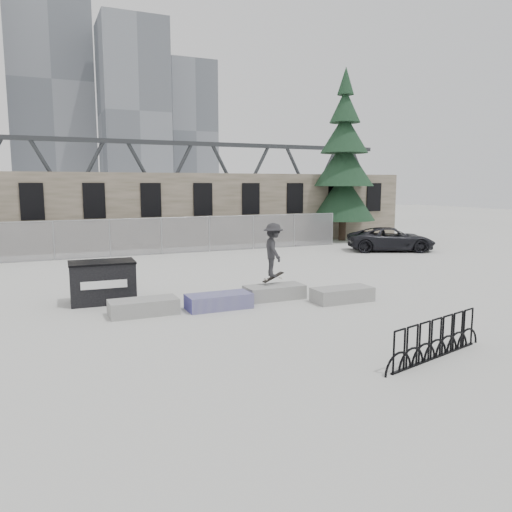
{
  "coord_description": "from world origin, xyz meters",
  "views": [
    {
      "loc": [
        -6.24,
        -14.51,
        3.84
      ],
      "look_at": [
        0.84,
        1.54,
        1.3
      ],
      "focal_mm": 35.0,
      "sensor_mm": 36.0,
      "label": 1
    }
  ],
  "objects_px": {
    "planter_center_left": "(219,301)",
    "bike_rack": "(436,339)",
    "dumpster": "(103,282)",
    "planter_center_right": "(274,291)",
    "suv": "(391,239)",
    "skateboarder": "(273,250)",
    "spruce_tree": "(344,167)",
    "planter_far_left": "(144,306)",
    "planter_offset": "(342,294)"
  },
  "relations": [
    {
      "from": "planter_center_left",
      "to": "skateboarder",
      "type": "xyz_separation_m",
      "value": [
        2.24,
        0.75,
        1.38
      ]
    },
    {
      "from": "planter_center_left",
      "to": "spruce_tree",
      "type": "bearing_deg",
      "value": 45.81
    },
    {
      "from": "dumpster",
      "to": "bike_rack",
      "type": "distance_m",
      "value": 10.43
    },
    {
      "from": "planter_center_right",
      "to": "skateboarder",
      "type": "distance_m",
      "value": 1.4
    },
    {
      "from": "planter_far_left",
      "to": "planter_offset",
      "type": "bearing_deg",
      "value": -8.59
    },
    {
      "from": "planter_far_left",
      "to": "planter_offset",
      "type": "xyz_separation_m",
      "value": [
        6.33,
        -0.96,
        0.0
      ]
    },
    {
      "from": "dumpster",
      "to": "spruce_tree",
      "type": "relative_size",
      "value": 0.18
    },
    {
      "from": "planter_center_left",
      "to": "dumpster",
      "type": "height_order",
      "value": "dumpster"
    },
    {
      "from": "planter_center_left",
      "to": "dumpster",
      "type": "distance_m",
      "value": 3.95
    },
    {
      "from": "planter_center_left",
      "to": "planter_offset",
      "type": "bearing_deg",
      "value": -10.49
    },
    {
      "from": "suv",
      "to": "skateboarder",
      "type": "height_order",
      "value": "skateboarder"
    },
    {
      "from": "bike_rack",
      "to": "suv",
      "type": "height_order",
      "value": "suv"
    },
    {
      "from": "suv",
      "to": "spruce_tree",
      "type": "bearing_deg",
      "value": 18.38
    },
    {
      "from": "planter_center_right",
      "to": "suv",
      "type": "xyz_separation_m",
      "value": [
        11.5,
        8.25,
        0.43
      ]
    },
    {
      "from": "planter_center_right",
      "to": "suv",
      "type": "bearing_deg",
      "value": 35.67
    },
    {
      "from": "planter_offset",
      "to": "dumpster",
      "type": "relative_size",
      "value": 0.94
    },
    {
      "from": "dumpster",
      "to": "planter_center_left",
      "type": "bearing_deg",
      "value": -33.37
    },
    {
      "from": "dumpster",
      "to": "suv",
      "type": "bearing_deg",
      "value": 23.43
    },
    {
      "from": "planter_offset",
      "to": "suv",
      "type": "distance_m",
      "value": 13.52
    },
    {
      "from": "bike_rack",
      "to": "dumpster",
      "type": "bearing_deg",
      "value": 125.63
    },
    {
      "from": "planter_offset",
      "to": "bike_rack",
      "type": "bearing_deg",
      "value": -101.98
    },
    {
      "from": "planter_far_left",
      "to": "spruce_tree",
      "type": "height_order",
      "value": "spruce_tree"
    },
    {
      "from": "planter_center_left",
      "to": "dumpster",
      "type": "bearing_deg",
      "value": 144.13
    },
    {
      "from": "planter_far_left",
      "to": "suv",
      "type": "height_order",
      "value": "suv"
    },
    {
      "from": "planter_center_left",
      "to": "suv",
      "type": "xyz_separation_m",
      "value": [
        13.66,
        8.74,
        0.43
      ]
    },
    {
      "from": "planter_far_left",
      "to": "spruce_tree",
      "type": "relative_size",
      "value": 0.17
    },
    {
      "from": "planter_far_left",
      "to": "dumpster",
      "type": "xyz_separation_m",
      "value": [
        -0.9,
        2.09,
        0.43
      ]
    },
    {
      "from": "spruce_tree",
      "to": "skateboarder",
      "type": "relative_size",
      "value": 5.73
    },
    {
      "from": "skateboarder",
      "to": "bike_rack",
      "type": "bearing_deg",
      "value": -164.03
    },
    {
      "from": "planter_center_right",
      "to": "bike_rack",
      "type": "xyz_separation_m",
      "value": [
        0.74,
        -6.67,
        0.19
      ]
    },
    {
      "from": "suv",
      "to": "skateboarder",
      "type": "distance_m",
      "value": 13.97
    },
    {
      "from": "planter_center_left",
      "to": "planter_center_right",
      "type": "xyz_separation_m",
      "value": [
        2.16,
        0.49,
        0.0
      ]
    },
    {
      "from": "dumpster",
      "to": "skateboarder",
      "type": "height_order",
      "value": "skateboarder"
    },
    {
      "from": "planter_center_left",
      "to": "skateboarder",
      "type": "bearing_deg",
      "value": 18.54
    },
    {
      "from": "planter_center_left",
      "to": "bike_rack",
      "type": "distance_m",
      "value": 6.82
    },
    {
      "from": "planter_far_left",
      "to": "suv",
      "type": "distance_m",
      "value": 18.09
    },
    {
      "from": "planter_far_left",
      "to": "planter_center_left",
      "type": "relative_size",
      "value": 1.0
    },
    {
      "from": "bike_rack",
      "to": "skateboarder",
      "type": "bearing_deg",
      "value": 95.41
    },
    {
      "from": "planter_center_right",
      "to": "planter_center_left",
      "type": "bearing_deg",
      "value": -167.23
    },
    {
      "from": "skateboarder",
      "to": "planter_center_right",
      "type": "bearing_deg",
      "value": 173.6
    },
    {
      "from": "dumpster",
      "to": "planter_far_left",
      "type": "bearing_deg",
      "value": -64.25
    },
    {
      "from": "planter_center_right",
      "to": "spruce_tree",
      "type": "distance_m",
      "value": 19.15
    },
    {
      "from": "planter_offset",
      "to": "suv",
      "type": "relative_size",
      "value": 0.41
    },
    {
      "from": "dumpster",
      "to": "skateboarder",
      "type": "relative_size",
      "value": 1.06
    },
    {
      "from": "planter_center_right",
      "to": "suv",
      "type": "height_order",
      "value": "suv"
    },
    {
      "from": "planter_far_left",
      "to": "dumpster",
      "type": "relative_size",
      "value": 0.94
    },
    {
      "from": "spruce_tree",
      "to": "skateboarder",
      "type": "distance_m",
      "value": 18.61
    },
    {
      "from": "bike_rack",
      "to": "planter_center_left",
      "type": "bearing_deg",
      "value": 115.1
    },
    {
      "from": "planter_center_left",
      "to": "planter_center_right",
      "type": "distance_m",
      "value": 2.21
    },
    {
      "from": "planter_center_left",
      "to": "suv",
      "type": "distance_m",
      "value": 16.22
    }
  ]
}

